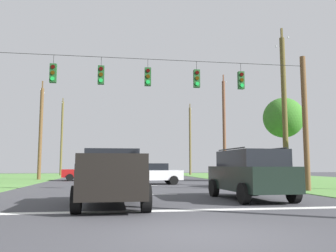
{
  "coord_description": "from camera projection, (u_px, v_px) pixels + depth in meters",
  "views": [
    {
      "loc": [
        -1.74,
        -7.01,
        1.37
      ],
      "look_at": [
        0.79,
        9.64,
        3.27
      ],
      "focal_mm": 37.55,
      "sensor_mm": 36.0,
      "label": 1
    }
  ],
  "objects": [
    {
      "name": "stop_bar_stripe",
      "position": [
        171.0,
        210.0,
        10.71
      ],
      "size": [
        14.22,
        0.45,
        0.01
      ],
      "primitive_type": "cube",
      "color": "white",
      "rests_on": "ground"
    },
    {
      "name": "pickup_truck",
      "position": [
        112.0,
        177.0,
        12.12
      ],
      "size": [
        2.33,
        5.42,
        1.95
      ],
      "color": "black",
      "rests_on": "ground"
    },
    {
      "name": "utility_pole_near_left",
      "position": [
        190.0,
        139.0,
        51.46
      ],
      "size": [
        0.32,
        1.94,
        10.5
      ],
      "color": "brown",
      "rests_on": "ground"
    },
    {
      "name": "tree_roadside_right",
      "position": [
        283.0,
        118.0,
        29.68
      ],
      "size": [
        3.39,
        3.39,
        7.08
      ],
      "color": "brown",
      "rests_on": "ground"
    },
    {
      "name": "ground_plane",
      "position": [
        202.0,
        235.0,
        7.0
      ],
      "size": [
        120.0,
        120.0,
        0.0
      ],
      "primitive_type": "plane",
      "color": "#3D3D42"
    },
    {
      "name": "utility_pole_far_right",
      "position": [
        224.0,
        128.0,
        36.12
      ],
      "size": [
        0.33,
        1.86,
        10.82
      ],
      "color": "brown",
      "rests_on": "ground"
    },
    {
      "name": "lane_dash_0",
      "position": [
        151.0,
        194.0,
        16.61
      ],
      "size": [
        2.5,
        0.15,
        0.01
      ],
      "primitive_type": "cube",
      "rotation": [
        0.0,
        0.0,
        1.57
      ],
      "color": "white",
      "rests_on": "ground"
    },
    {
      "name": "overhead_signal_span",
      "position": [
        153.0,
        109.0,
        18.03
      ],
      "size": [
        16.96,
        0.31,
        7.43
      ],
      "color": "brown",
      "rests_on": "ground"
    },
    {
      "name": "suv_black",
      "position": [
        250.0,
        173.0,
        14.26
      ],
      "size": [
        2.41,
        4.89,
        2.05
      ],
      "color": "black",
      "rests_on": "ground"
    },
    {
      "name": "utility_pole_distant_left",
      "position": [
        62.0,
        137.0,
        48.62
      ],
      "size": [
        0.29,
        1.54,
        10.78
      ],
      "color": "brown",
      "rests_on": "ground"
    },
    {
      "name": "utility_pole_distant_right",
      "position": [
        41.0,
        132.0,
        34.27
      ],
      "size": [
        0.34,
        1.9,
        9.7
      ],
      "color": "brown",
      "rests_on": "ground"
    },
    {
      "name": "distant_car_oncoming",
      "position": [
        86.0,
        172.0,
        31.99
      ],
      "size": [
        4.44,
        2.31,
        1.52
      ],
      "color": "maroon",
      "rests_on": "ground"
    },
    {
      "name": "lane_dash_3",
      "position": [
        132.0,
        179.0,
        35.28
      ],
      "size": [
        2.5,
        0.15,
        0.01
      ],
      "primitive_type": "cube",
      "rotation": [
        0.0,
        0.0,
        1.57
      ],
      "color": "white",
      "rests_on": "ground"
    },
    {
      "name": "distant_car_crossing_white",
      "position": [
        152.0,
        173.0,
        25.61
      ],
      "size": [
        4.4,
        2.23,
        1.52
      ],
      "color": "silver",
      "rests_on": "ground"
    },
    {
      "name": "lane_dash_4",
      "position": [
        129.0,
        177.0,
        42.37
      ],
      "size": [
        2.5,
        0.15,
        0.01
      ],
      "primitive_type": "cube",
      "rotation": [
        0.0,
        0.0,
        1.57
      ],
      "color": "white",
      "rests_on": "ground"
    },
    {
      "name": "utility_pole_mid_right",
      "position": [
        284.0,
        109.0,
        23.16
      ],
      "size": [
        0.34,
        1.82,
        10.61
      ],
      "color": "brown",
      "rests_on": "ground"
    },
    {
      "name": "lane_dash_2",
      "position": [
        133.0,
        180.0,
        32.12
      ],
      "size": [
        2.5,
        0.15,
        0.01
      ],
      "primitive_type": "cube",
      "rotation": [
        0.0,
        0.0,
        1.57
      ],
      "color": "white",
      "rests_on": "ground"
    },
    {
      "name": "lane_dash_1",
      "position": [
        140.0,
        185.0,
        24.05
      ],
      "size": [
        2.5,
        0.15,
        0.01
      ],
      "primitive_type": "cube",
      "rotation": [
        0.0,
        0.0,
        1.57
      ],
      "color": "white",
      "rests_on": "ground"
    }
  ]
}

